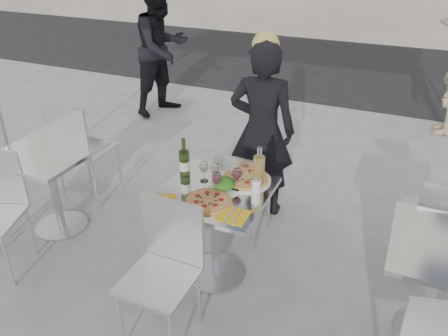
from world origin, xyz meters
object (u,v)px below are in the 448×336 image
at_px(side_chair_lfar, 78,144).
at_px(sugar_shaker, 256,184).
at_px(side_table_left, 51,174).
at_px(woman_diner, 262,131).
at_px(pizza_far, 246,178).
at_px(wine_bottle, 184,162).
at_px(carafe, 259,170).
at_px(napkin_left, 161,201).
at_px(wineglass_white_b, 215,170).
at_px(pedestrian_a, 162,48).
at_px(chair_far, 240,190).
at_px(wineglass_red_b, 237,174).
at_px(napkin_right, 233,215).
at_px(wineglass_red_a, 217,179).
at_px(side_chair_rfar, 440,221).
at_px(wineglass_white_a, 204,167).
at_px(main_table, 215,216).
at_px(salad_plate, 224,184).
at_px(pizza_near, 208,201).
at_px(chair_near, 165,260).

bearing_deg(side_chair_lfar, sugar_shaker, 167.85).
height_order(side_table_left, woman_diner, woman_diner).
bearing_deg(pizza_far, wine_bottle, -163.59).
bearing_deg(carafe, pizza_far, 167.02).
relative_size(sugar_shaker, napkin_left, 0.45).
relative_size(woman_diner, wineglass_white_b, 10.00).
bearing_deg(pedestrian_a, chair_far, -120.59).
distance_m(wineglass_red_b, napkin_left, 0.54).
height_order(carafe, napkin_right, carafe).
height_order(pedestrian_a, wineglass_red_a, pedestrian_a).
distance_m(side_chair_rfar, napkin_left, 1.95).
distance_m(carafe, napkin_right, 0.43).
relative_size(wineglass_white_a, wineglass_red_a, 1.00).
distance_m(wineglass_white_b, napkin_right, 0.43).
distance_m(wine_bottle, wineglass_red_b, 0.40).
bearing_deg(chair_far, wineglass_white_a, 75.30).
xyz_separation_m(pedestrian_a, sugar_shaker, (2.37, -2.72, -0.10)).
bearing_deg(main_table, salad_plate, 42.16).
height_order(salad_plate, napkin_left, salad_plate).
distance_m(side_table_left, pizza_near, 1.54).
height_order(main_table, woman_diner, woman_diner).
xyz_separation_m(wineglass_white_b, wineglass_red_b, (0.16, 0.00, 0.00)).
bearing_deg(napkin_right, chair_near, -134.86).
bearing_deg(napkin_left, pizza_far, 24.85).
relative_size(side_chair_rfar, wineglass_red_a, 5.43).
bearing_deg(salad_plate, sugar_shaker, 17.14).
relative_size(side_chair_lfar, side_chair_rfar, 1.17).
bearing_deg(chair_near, pedestrian_a, 121.04).
relative_size(main_table, chair_near, 0.83).
bearing_deg(woman_diner, napkin_left, 72.41).
relative_size(side_table_left, sugar_shaker, 7.01).
bearing_deg(woman_diner, pedestrian_a, -47.96).
relative_size(side_table_left, woman_diner, 0.48).
height_order(wineglass_white_a, napkin_right, wineglass_white_a).
relative_size(wine_bottle, wineglass_white_a, 1.87).
bearing_deg(woman_diner, wineglass_white_b, 81.92).
bearing_deg(side_table_left, napkin_left, -12.21).
xyz_separation_m(chair_far, salad_plate, (0.05, -0.43, 0.29)).
distance_m(side_table_left, napkin_left, 1.28).
xyz_separation_m(pizza_near, wineglass_white_b, (-0.06, 0.24, 0.10)).
bearing_deg(wineglass_red_b, side_table_left, -176.77).
distance_m(carafe, wineglass_red_a, 0.30).
height_order(pizza_near, wineglass_red_b, wineglass_red_b).
relative_size(sugar_shaker, napkin_right, 0.53).
bearing_deg(napkin_right, chair_far, 107.73).
bearing_deg(wineglass_white_a, side_chair_rfar, 19.25).
height_order(chair_near, napkin_right, chair_near).
relative_size(side_chair_lfar, salad_plate, 4.55).
height_order(chair_far, wine_bottle, wine_bottle).
xyz_separation_m(sugar_shaker, wineglass_red_b, (-0.14, -0.02, 0.06)).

